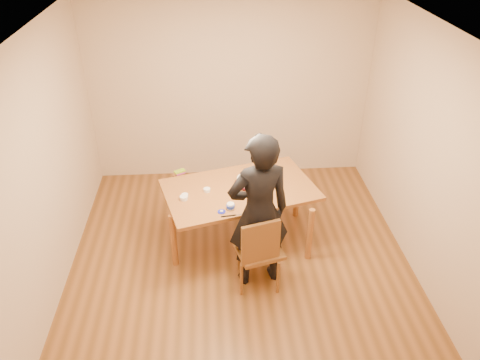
{
  "coord_description": "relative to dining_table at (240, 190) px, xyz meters",
  "views": [
    {
      "loc": [
        -0.3,
        -4.07,
        3.79
      ],
      "look_at": [
        0.02,
        0.54,
        0.9
      ],
      "focal_mm": 35.0,
      "sensor_mm": 36.0,
      "label": 1
    }
  ],
  "objects": [
    {
      "name": "frosting_tub",
      "position": [
        -0.13,
        -0.41,
        0.06
      ],
      "size": [
        0.08,
        0.08,
        0.07
      ],
      "primitive_type": "cylinder",
      "color": "white",
      "rests_on": "dining_table"
    },
    {
      "name": "cake_plate",
      "position": [
        0.08,
        0.08,
        0.03
      ],
      "size": [
        0.28,
        0.28,
        0.02
      ],
      "primitive_type": "cylinder",
      "color": "red",
      "rests_on": "dining_table"
    },
    {
      "name": "ramekin_yellow",
      "position": [
        -0.39,
        -0.04,
        0.04
      ],
      "size": [
        0.08,
        0.08,
        0.04
      ],
      "primitive_type": "cylinder",
      "color": "white",
      "rests_on": "dining_table"
    },
    {
      "name": "ramekin_multi",
      "position": [
        -0.65,
        -0.14,
        0.04
      ],
      "size": [
        0.08,
        0.08,
        0.04
      ],
      "primitive_type": "cylinder",
      "color": "white",
      "rests_on": "dining_table"
    },
    {
      "name": "person",
      "position": [
        0.15,
        -0.73,
        0.19
      ],
      "size": [
        0.74,
        0.56,
        1.83
      ],
      "primitive_type": "imported",
      "rotation": [
        0.0,
        0.0,
        3.34
      ],
      "color": "black",
      "rests_on": "floor"
    },
    {
      "name": "dining_chair",
      "position": [
        0.15,
        -0.78,
        -0.28
      ],
      "size": [
        0.57,
        0.57,
        0.04
      ],
      "primitive_type": "cube",
      "rotation": [
        0.0,
        0.0,
        0.27
      ],
      "color": "brown",
      "rests_on": "floor"
    },
    {
      "name": "room_shell",
      "position": [
        -0.02,
        -0.25,
        0.62
      ],
      "size": [
        4.0,
        4.5,
        2.7
      ],
      "color": "brown",
      "rests_on": "ground"
    },
    {
      "name": "frosting_dome",
      "position": [
        0.08,
        0.08,
        0.13
      ],
      "size": [
        0.22,
        0.22,
        0.03
      ],
      "primitive_type": "ellipsoid",
      "color": "white",
      "rests_on": "cake"
    },
    {
      "name": "cake",
      "position": [
        0.08,
        0.08,
        0.08
      ],
      "size": [
        0.22,
        0.22,
        0.07
      ],
      "primitive_type": "cylinder",
      "color": "white",
      "rests_on": "cake_plate"
    },
    {
      "name": "frosting_lid",
      "position": [
        -0.23,
        -0.47,
        0.03
      ],
      "size": [
        0.09,
        0.09,
        0.01
      ],
      "primitive_type": "cylinder",
      "color": "#191DA4",
      "rests_on": "dining_table"
    },
    {
      "name": "candy_box_green",
      "position": [
        -0.73,
        0.4,
        0.05
      ],
      "size": [
        0.15,
        0.13,
        0.02
      ],
      "primitive_type": "cube",
      "rotation": [
        0.0,
        0.0,
        0.52
      ],
      "color": "#3D921A",
      "rests_on": "candy_box_pink"
    },
    {
      "name": "dining_table",
      "position": [
        0.0,
        0.0,
        0.0
      ],
      "size": [
        1.97,
        1.48,
        0.04
      ],
      "primitive_type": "cube",
      "rotation": [
        0.0,
        0.0,
        0.27
      ],
      "color": "brown",
      "rests_on": "floor"
    },
    {
      "name": "candy_box_pink",
      "position": [
        -0.72,
        0.39,
        0.03
      ],
      "size": [
        0.13,
        0.11,
        0.02
      ],
      "primitive_type": "cube",
      "rotation": [
        0.0,
        0.0,
        0.51
      ],
      "color": "#EC379C",
      "rests_on": "dining_table"
    },
    {
      "name": "spatula",
      "position": [
        -0.16,
        -0.55,
        0.03
      ],
      "size": [
        0.17,
        0.04,
        0.01
      ],
      "primitive_type": "cube",
      "rotation": [
        0.0,
        0.0,
        0.13
      ],
      "color": "black",
      "rests_on": "dining_table"
    },
    {
      "name": "ramekin_green",
      "position": [
        -0.66,
        -0.19,
        0.04
      ],
      "size": [
        0.09,
        0.09,
        0.04
      ],
      "primitive_type": "cylinder",
      "color": "white",
      "rests_on": "dining_table"
    },
    {
      "name": "frosting_dollop",
      "position": [
        -0.23,
        -0.47,
        0.04
      ],
      "size": [
        0.04,
        0.04,
        0.02
      ],
      "primitive_type": "ellipsoid",
      "color": "white",
      "rests_on": "frosting_lid"
    }
  ]
}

